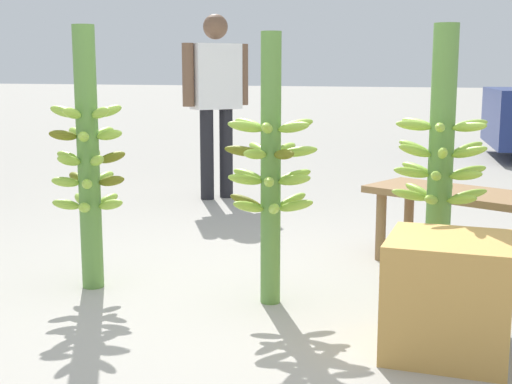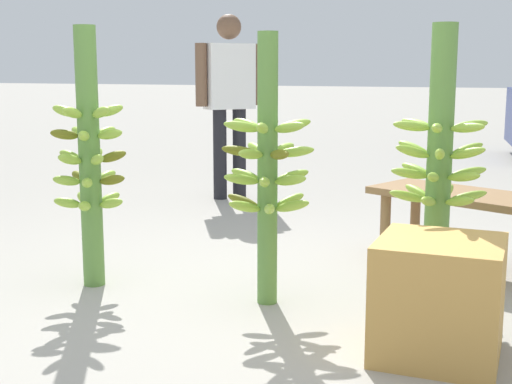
# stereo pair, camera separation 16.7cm
# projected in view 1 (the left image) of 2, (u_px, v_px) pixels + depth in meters

# --- Properties ---
(ground_plane) EXTENTS (80.00, 80.00, 0.00)m
(ground_plane) POSITION_uv_depth(u_px,v_px,m) (241.00, 310.00, 3.36)
(ground_plane) COLOR #9E998E
(banana_stalk_left) EXTENTS (0.39, 0.39, 1.34)m
(banana_stalk_left) POSITION_uv_depth(u_px,v_px,m) (88.00, 159.00, 3.61)
(banana_stalk_left) COLOR #5B8C3D
(banana_stalk_left) RESTS_ON ground_plane
(banana_stalk_center) EXTENTS (0.44, 0.44, 1.29)m
(banana_stalk_center) POSITION_uv_depth(u_px,v_px,m) (271.00, 168.00, 3.36)
(banana_stalk_center) COLOR #5B8C3D
(banana_stalk_center) RESTS_ON ground_plane
(banana_stalk_right) EXTENTS (0.45, 0.47, 1.33)m
(banana_stalk_right) POSITION_uv_depth(u_px,v_px,m) (440.00, 165.00, 3.35)
(banana_stalk_right) COLOR #5B8C3D
(banana_stalk_right) RESTS_ON ground_plane
(vendor_person) EXTENTS (0.48, 0.53, 1.57)m
(vendor_person) POSITION_uv_depth(u_px,v_px,m) (216.00, 91.00, 6.09)
(vendor_person) COLOR black
(vendor_person) RESTS_ON ground_plane
(market_bench) EXTENTS (1.24, 0.86, 0.44)m
(market_bench) POSITION_uv_depth(u_px,v_px,m) (470.00, 204.00, 3.98)
(market_bench) COLOR olive
(market_bench) RESTS_ON ground_plane
(produce_crate) EXTENTS (0.47, 0.47, 0.47)m
(produce_crate) POSITION_uv_depth(u_px,v_px,m) (448.00, 296.00, 2.82)
(produce_crate) COLOR #C69347
(produce_crate) RESTS_ON ground_plane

